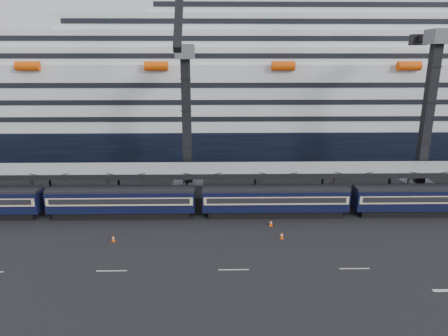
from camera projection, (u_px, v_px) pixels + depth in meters
The scene contains 9 objects.
ground at pixel (360, 250), 43.43m from camera, with size 260.00×260.00×0.00m, color black.
train at pixel (300, 200), 52.40m from camera, with size 133.05×3.00×4.05m.
canopy at pixel (329, 169), 55.52m from camera, with size 130.00×6.25×5.53m.
cruise_ship at pixel (285, 96), 84.43m from camera, with size 214.09×28.84×34.00m.
crane_dark_near at pixel (186, 117), 57.81m from camera, with size 4.50×17.75×35.08m.
crane_dark_mid at pixel (430, 107), 57.08m from camera, with size 4.50×18.24×39.64m.
traffic_cone_b at pixel (113, 238), 45.31m from camera, with size 0.39×0.39×0.79m.
traffic_cone_c at pixel (282, 235), 46.04m from camera, with size 0.41×0.41×0.82m.
traffic_cone_d at pixel (271, 223), 49.52m from camera, with size 0.41×0.41×0.82m.
Camera 1 is at (-15.60, -39.20, 20.17)m, focal length 32.00 mm.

